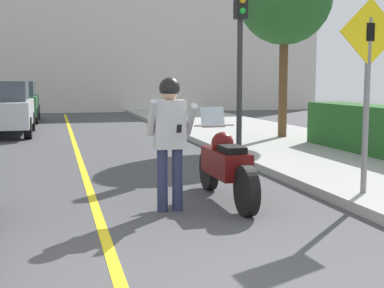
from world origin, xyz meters
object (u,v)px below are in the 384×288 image
traffic_light (240,35)px  parked_car_silver (1,108)px  parked_car_green (15,101)px  person_biker (170,130)px  crossing_sign (368,77)px  motorcycle (226,166)px

traffic_light → parked_car_silver: traffic_light is taller
parked_car_silver → parked_car_green: 5.55m
person_biker → traffic_light: bearing=60.4°
crossing_sign → parked_car_green: bearing=109.1°
motorcycle → traffic_light: traffic_light is taller
motorcycle → crossing_sign: bearing=-17.1°
traffic_light → parked_car_green: 13.31m
person_biker → crossing_sign: crossing_sign is taller
motorcycle → crossing_sign: 2.29m
person_biker → traffic_light: size_ratio=0.48×
crossing_sign → parked_car_silver: crossing_sign is taller
motorcycle → traffic_light: 4.88m
parked_car_silver → parked_car_green: (0.02, 5.55, 0.00)m
person_biker → parked_car_silver: (-3.04, 10.84, -0.21)m
traffic_light → parked_car_silver: (-5.55, 6.42, -1.82)m
traffic_light → parked_car_green: traffic_light is taller
motorcycle → person_biker: (-0.88, -0.37, 0.56)m
person_biker → parked_car_green: bearing=100.4°
crossing_sign → traffic_light: 4.72m
crossing_sign → parked_car_green: size_ratio=0.63×
person_biker → traffic_light: 5.33m
motorcycle → parked_car_silver: parked_car_silver is taller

